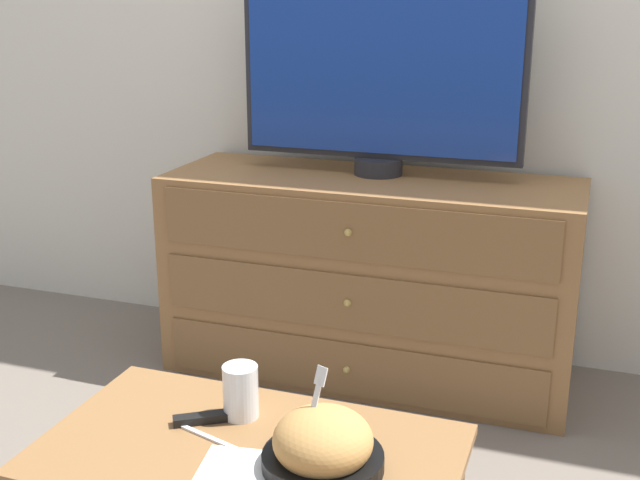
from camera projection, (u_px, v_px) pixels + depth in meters
name	position (u px, v px, depth m)	size (l,w,h in m)	color
ground_plane	(403.00, 342.00, 3.06)	(12.00, 12.00, 0.00)	#70665B
dresser	(369.00, 278.00, 2.73)	(1.36, 0.50, 0.69)	olive
tv	(381.00, 62.00, 2.58)	(0.94, 0.16, 0.71)	#232328
coffee_table	(249.00, 479.00, 1.59)	(0.82, 0.48, 0.42)	olive
takeout_bowl	(323.00, 446.00, 1.49)	(0.23, 0.23, 0.19)	black
drink_cup	(241.00, 394.00, 1.67)	(0.07, 0.07, 0.11)	#9E6638
napkin	(238.00, 471.00, 1.49)	(0.17, 0.17, 0.00)	white
knife	(211.00, 438.00, 1.60)	(0.19, 0.07, 0.01)	white
remote_control	(208.00, 418.00, 1.66)	(0.13, 0.10, 0.02)	black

